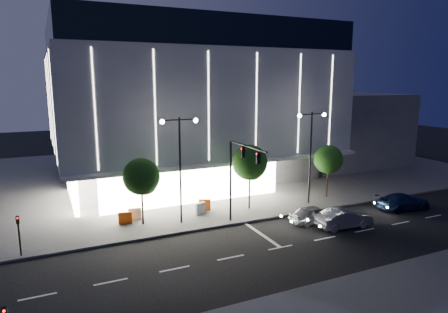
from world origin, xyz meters
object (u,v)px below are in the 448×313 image
(tree_right, at_px, (328,161))
(car_third, at_px, (404,202))
(traffic_mast, at_px, (239,168))
(ped_signal_far, at_px, (19,231))
(street_lamp_west, at_px, (180,155))
(tree_mid, at_px, (250,164))
(car_second, at_px, (344,218))
(street_lamp_east, at_px, (311,144))
(tree_left, at_px, (142,179))
(barrier_d, at_px, (200,208))
(car_lead, at_px, (315,215))
(barrier_b, at_px, (135,214))
(barrier_c, at_px, (205,205))
(barrier_a, at_px, (125,218))

(tree_right, bearing_deg, car_third, -55.19)
(traffic_mast, xyz_separation_m, ped_signal_far, (-16.00, 1.16, -3.14))
(street_lamp_west, distance_m, tree_mid, 7.28)
(tree_mid, xyz_separation_m, car_second, (4.86, -7.28, -3.54))
(tree_mid, bearing_deg, ped_signal_far, -172.45)
(tree_mid, bearing_deg, tree_right, -0.00)
(street_lamp_east, xyz_separation_m, car_second, (-1.12, -6.26, -5.16))
(tree_left, xyz_separation_m, barrier_d, (5.27, 0.45, -3.38))
(tree_left, xyz_separation_m, tree_mid, (10.00, 0.00, 0.30))
(tree_left, height_order, car_lead, tree_left)
(tree_left, bearing_deg, traffic_mast, -27.84)
(tree_left, relative_size, barrier_b, 5.20)
(ped_signal_far, distance_m, car_lead, 22.58)
(street_lamp_west, height_order, car_second, street_lamp_west)
(ped_signal_far, bearing_deg, street_lamp_east, 3.44)
(car_second, bearing_deg, tree_right, -26.46)
(barrier_c, bearing_deg, car_second, -19.48)
(barrier_a, relative_size, barrier_d, 1.00)
(car_second, distance_m, car_third, 8.39)
(tree_mid, xyz_separation_m, tree_right, (9.00, -0.00, -0.45))
(car_second, bearing_deg, car_lead, 42.69)
(traffic_mast, height_order, tree_mid, traffic_mast)
(ped_signal_far, height_order, tree_mid, tree_mid)
(street_lamp_east, height_order, car_lead, street_lamp_east)
(tree_left, distance_m, tree_right, 19.00)
(street_lamp_east, height_order, ped_signal_far, street_lamp_east)
(car_second, xyz_separation_m, barrier_b, (-15.25, 8.71, -0.14))
(traffic_mast, xyz_separation_m, tree_mid, (3.03, 3.68, -0.69))
(tree_mid, bearing_deg, barrier_d, 174.57)
(tree_right, distance_m, car_third, 7.90)
(street_lamp_west, distance_m, car_lead, 12.41)
(tree_mid, distance_m, barrier_b, 11.12)
(ped_signal_far, xyz_separation_m, car_lead, (22.36, -2.92, -1.14))
(barrier_b, bearing_deg, car_second, -23.67)
(car_lead, bearing_deg, car_third, -89.27)
(car_second, relative_size, car_third, 0.93)
(street_lamp_east, relative_size, car_second, 1.87)
(street_lamp_east, distance_m, tree_right, 3.81)
(street_lamp_east, distance_m, barrier_a, 18.20)
(barrier_a, distance_m, barrier_c, 7.40)
(tree_left, bearing_deg, barrier_d, 4.87)
(barrier_b, relative_size, barrier_d, 1.00)
(traffic_mast, distance_m, street_lamp_east, 9.43)
(tree_left, distance_m, barrier_b, 3.69)
(ped_signal_far, xyz_separation_m, tree_mid, (19.03, 2.52, 2.45))
(car_lead, relative_size, car_third, 0.85)
(barrier_a, bearing_deg, ped_signal_far, -151.76)
(street_lamp_west, distance_m, tree_right, 16.19)
(street_lamp_east, bearing_deg, car_third, -34.56)
(ped_signal_far, bearing_deg, barrier_d, 11.74)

